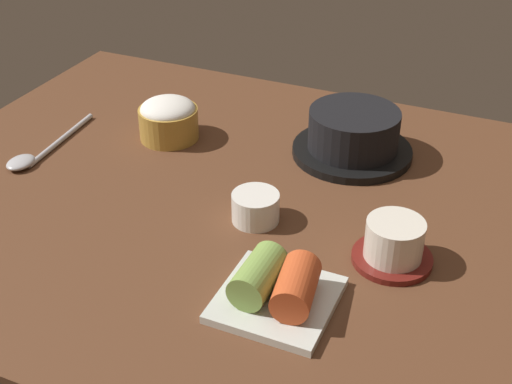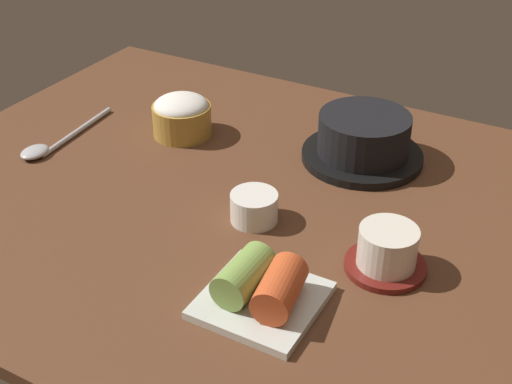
% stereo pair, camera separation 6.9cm
% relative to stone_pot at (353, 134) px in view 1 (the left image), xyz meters
% --- Properties ---
extents(dining_table, '(1.00, 0.76, 0.02)m').
position_rel_stone_pot_xyz_m(dining_table, '(-0.09, -0.18, -0.04)').
color(dining_table, '#56331E').
rests_on(dining_table, ground).
extents(stone_pot, '(0.18, 0.18, 0.07)m').
position_rel_stone_pot_xyz_m(stone_pot, '(0.00, 0.00, 0.00)').
color(stone_pot, black).
rests_on(stone_pot, dining_table).
extents(rice_bowl, '(0.09, 0.09, 0.07)m').
position_rel_stone_pot_xyz_m(rice_bowl, '(-0.28, -0.06, -0.00)').
color(rice_bowl, '#B78C38').
rests_on(rice_bowl, dining_table).
extents(tea_cup_with_saucer, '(0.10, 0.10, 0.06)m').
position_rel_stone_pot_xyz_m(tea_cup_with_saucer, '(0.12, -0.23, -0.01)').
color(tea_cup_with_saucer, maroon).
rests_on(tea_cup_with_saucer, dining_table).
extents(banchan_cup_center, '(0.06, 0.06, 0.04)m').
position_rel_stone_pot_xyz_m(banchan_cup_center, '(-0.06, -0.21, -0.01)').
color(banchan_cup_center, white).
rests_on(banchan_cup_center, dining_table).
extents(kimchi_plate, '(0.12, 0.12, 0.05)m').
position_rel_stone_pot_xyz_m(kimchi_plate, '(0.02, -0.35, -0.01)').
color(kimchi_plate, silver).
rests_on(kimchi_plate, dining_table).
extents(spoon, '(0.04, 0.20, 0.01)m').
position_rel_stone_pot_xyz_m(spoon, '(-0.43, -0.20, -0.03)').
color(spoon, '#B7B7BC').
rests_on(spoon, dining_table).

